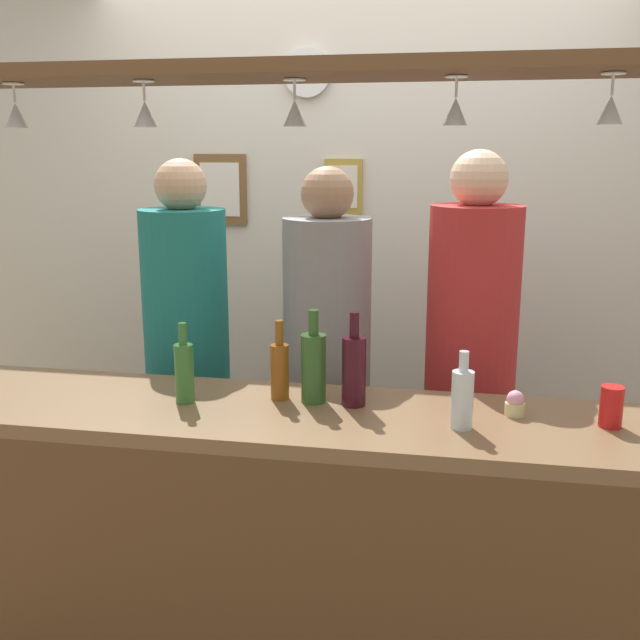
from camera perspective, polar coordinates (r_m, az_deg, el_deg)
name	(u,v)px	position (r m, az deg, el deg)	size (l,w,h in m)	color
ground_plane	(315,620)	(3.07, -0.37, -22.10)	(8.00, 8.00, 0.00)	olive
back_wall	(358,247)	(3.62, 2.94, 5.64)	(4.40, 0.06, 2.60)	silver
bar_counter	(283,526)	(2.30, -2.88, -15.60)	(2.70, 0.55, 0.98)	brown
overhead_glass_rack	(294,71)	(2.23, -2.01, 18.63)	(2.20, 0.36, 0.04)	brown
hanging_wineglass_far_left	(16,114)	(2.53, -22.39, 14.49)	(0.07, 0.07, 0.13)	silver
hanging_wineglass_left	(145,112)	(2.32, -13.33, 15.31)	(0.07, 0.07, 0.13)	silver
hanging_wineglass_center_left	(296,112)	(2.22, -1.85, 15.76)	(0.07, 0.07, 0.13)	silver
hanging_wineglass_center	(455,110)	(2.16, 10.40, 15.64)	(0.07, 0.07, 0.13)	silver
hanging_wineglass_center_right	(611,108)	(2.18, 21.49, 14.95)	(0.07, 0.07, 0.13)	silver
person_left_teal_shirt	(187,332)	(3.03, -10.24, -0.89)	(0.34, 0.34, 1.73)	#2D334C
person_middle_grey_shirt	(327,343)	(2.88, 0.55, -1.76)	(0.34, 0.34, 1.70)	#2D334C
person_right_red_shirt	(471,339)	(2.83, 11.59, -1.46)	(0.34, 0.34, 1.77)	#2D334C
bottle_wine_dark_red	(354,369)	(2.32, 2.62, -3.80)	(0.08, 0.08, 0.30)	#380F19
bottle_soda_clear	(462,397)	(2.17, 10.91, -5.88)	(0.06, 0.06, 0.23)	silver
bottle_beer_amber_tall	(280,369)	(2.38, -3.12, -3.79)	(0.06, 0.06, 0.26)	brown
bottle_champagne_green	(314,366)	(2.34, -0.50, -3.56)	(0.08, 0.08, 0.30)	#2D5623
bottle_beer_green_import	(184,371)	(2.38, -10.43, -3.89)	(0.06, 0.06, 0.26)	#336B2D
drink_can	(611,407)	(2.31, 21.54, -6.23)	(0.07, 0.07, 0.12)	red
cupcake	(515,404)	(2.33, 14.80, -6.28)	(0.06, 0.06, 0.08)	beige
picture_frame_caricature	(220,190)	(3.71, -7.68, 9.94)	(0.26, 0.02, 0.34)	brown
picture_frame_crest	(343,187)	(3.57, 1.80, 10.23)	(0.18, 0.02, 0.26)	#B29338
wall_clock	(307,73)	(3.60, -1.00, 18.50)	(0.22, 0.22, 0.03)	white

